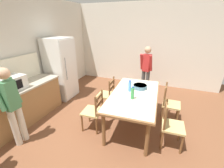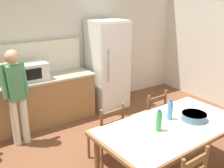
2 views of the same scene
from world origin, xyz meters
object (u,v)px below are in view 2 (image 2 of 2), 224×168
Objects in this scene: bottle_off_centre at (170,110)px; chair_side_far_right at (150,118)px; dining_table at (171,130)px; person_at_counter at (16,93)px; bottle_near_centre at (159,121)px; refrigerator at (108,65)px; paper_bag at (1,74)px; chair_side_far_left at (107,134)px; serving_bowl at (194,116)px; microwave at (32,71)px.

bottle_off_centre is 0.30× the size of chair_side_far_right.
person_at_counter is (-1.38, 1.94, 0.17)m from dining_table.
bottle_near_centre is at bearing -156.11° from bottle_off_centre.
dining_table is at bearing -123.91° from bottle_off_centre.
paper_bag is at bearing 179.69° from refrigerator.
dining_table is (1.48, -2.45, -0.35)m from paper_bag.
chair_side_far_left is (-1.08, -1.67, -0.48)m from refrigerator.
chair_side_far_right is at bearing -41.33° from paper_bag.
refrigerator reaches higher than person_at_counter.
serving_bowl is 0.96m from chair_side_far_right.
bottle_near_centre is 0.58m from serving_bowl.
chair_side_far_right is at bearing -97.99° from refrigerator.
dining_table is (-0.61, -2.44, -0.21)m from refrigerator.
bottle_near_centre is 2.26m from person_at_counter.
microwave is 1.39× the size of paper_bag.
chair_side_far_right is at bearing 179.14° from chair_side_far_left.
dining_table is at bearing -144.61° from person_at_counter.
person_at_counter is (0.10, -0.51, -0.19)m from paper_bag.
chair_side_far_left is (-0.81, 0.83, -0.39)m from serving_bowl.
microwave is 1.85× the size of bottle_near_centre.
chair_side_far_right is (0.05, 0.87, -0.39)m from serving_bowl.
refrigerator is 2.05m from chair_side_far_left.
dining_table is at bearing -58.95° from paper_bag.
chair_side_far_left is at bearing 0.00° from chair_side_far_right.
serving_bowl is (0.57, -0.04, -0.07)m from bottle_near_centre.
paper_bag is 0.40× the size of chair_side_far_left.
refrigerator reaches higher than paper_bag.
dining_table is at bearing 61.72° from chair_side_far_right.
refrigerator reaches higher than chair_side_far_left.
person_at_counter reaches higher than chair_side_far_right.
dining_table is 2.15× the size of chair_side_far_left.
bottle_off_centre reaches higher than serving_bowl.
microwave is 0.55× the size of chair_side_far_left.
chair_side_far_right is at bearing -50.95° from microwave.
microwave is at bearing -78.24° from chair_side_far_left.
paper_bag is at bearing -63.19° from chair_side_far_left.
paper_bag is at bearing 10.84° from person_at_counter.
dining_table is at bearing -68.89° from microwave.
person_at_counter is (-1.99, -0.50, -0.05)m from refrigerator.
refrigerator is 0.94× the size of dining_table.
paper_bag is at bearing -179.17° from microwave.
paper_bag reaches higher than serving_bowl.
serving_bowl is at bearing -139.35° from person_at_counter.
refrigerator reaches higher than serving_bowl.
chair_side_far_left is (-0.56, 0.64, -0.47)m from bottle_off_centre.
refrigerator is 2.37m from bottle_off_centre.
serving_bowl reaches higher than dining_table.
paper_bag is (-0.53, -0.01, 0.03)m from microwave.
refrigerator is at bearing -126.97° from chair_side_far_left.
microwave is 2.55m from bottle_off_centre.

